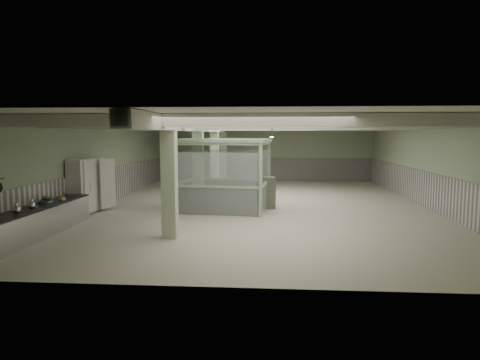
# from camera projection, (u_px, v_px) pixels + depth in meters

# --- Properties ---
(floor) EXTENTS (20.00, 20.00, 0.00)m
(floor) POSITION_uv_depth(u_px,v_px,m) (260.00, 205.00, 18.50)
(floor) COLOR beige
(floor) RESTS_ON ground
(ceiling) EXTENTS (14.00, 20.00, 0.02)m
(ceiling) POSITION_uv_depth(u_px,v_px,m) (260.00, 122.00, 18.11)
(ceiling) COLOR beige
(ceiling) RESTS_ON wall_back
(wall_back) EXTENTS (14.00, 0.02, 3.60)m
(wall_back) POSITION_uv_depth(u_px,v_px,m) (264.00, 153.00, 28.22)
(wall_back) COLOR #97A685
(wall_back) RESTS_ON floor
(wall_front) EXTENTS (14.00, 0.02, 3.60)m
(wall_front) POSITION_uv_depth(u_px,v_px,m) (246.00, 199.00, 8.39)
(wall_front) COLOR #97A685
(wall_front) RESTS_ON floor
(wall_left) EXTENTS (0.02, 20.00, 3.60)m
(wall_left) POSITION_uv_depth(u_px,v_px,m) (101.00, 163.00, 18.82)
(wall_left) COLOR #97A685
(wall_left) RESTS_ON floor
(wall_right) EXTENTS (0.02, 20.00, 3.60)m
(wall_right) POSITION_uv_depth(u_px,v_px,m) (428.00, 165.00, 17.79)
(wall_right) COLOR #97A685
(wall_right) RESTS_ON floor
(wainscot_left) EXTENTS (0.05, 19.90, 1.50)m
(wainscot_left) POSITION_uv_depth(u_px,v_px,m) (103.00, 187.00, 18.93)
(wainscot_left) COLOR silver
(wainscot_left) RESTS_ON floor
(wainscot_right) EXTENTS (0.05, 19.90, 1.50)m
(wainscot_right) POSITION_uv_depth(u_px,v_px,m) (426.00, 190.00, 17.91)
(wainscot_right) COLOR silver
(wainscot_right) RESTS_ON floor
(wainscot_back) EXTENTS (13.90, 0.05, 1.50)m
(wainscot_back) POSITION_uv_depth(u_px,v_px,m) (264.00, 169.00, 28.31)
(wainscot_back) COLOR silver
(wainscot_back) RESTS_ON floor
(girder) EXTENTS (0.45, 19.90, 0.40)m
(girder) POSITION_uv_depth(u_px,v_px,m) (202.00, 127.00, 18.32)
(girder) COLOR beige
(girder) RESTS_ON ceiling
(beam_a) EXTENTS (13.90, 0.35, 0.32)m
(beam_a) POSITION_uv_depth(u_px,v_px,m) (252.00, 120.00, 10.70)
(beam_a) COLOR beige
(beam_a) RESTS_ON ceiling
(beam_b) EXTENTS (13.90, 0.35, 0.32)m
(beam_b) POSITION_uv_depth(u_px,v_px,m) (256.00, 123.00, 13.18)
(beam_b) COLOR beige
(beam_b) RESTS_ON ceiling
(beam_c) EXTENTS (13.90, 0.35, 0.32)m
(beam_c) POSITION_uv_depth(u_px,v_px,m) (258.00, 125.00, 15.65)
(beam_c) COLOR beige
(beam_c) RESTS_ON ceiling
(beam_d) EXTENTS (13.90, 0.35, 0.32)m
(beam_d) POSITION_uv_depth(u_px,v_px,m) (260.00, 126.00, 18.13)
(beam_d) COLOR beige
(beam_d) RESTS_ON ceiling
(beam_e) EXTENTS (13.90, 0.35, 0.32)m
(beam_e) POSITION_uv_depth(u_px,v_px,m) (262.00, 127.00, 20.61)
(beam_e) COLOR beige
(beam_e) RESTS_ON ceiling
(beam_f) EXTENTS (13.90, 0.35, 0.32)m
(beam_f) POSITION_uv_depth(u_px,v_px,m) (263.00, 128.00, 23.09)
(beam_f) COLOR beige
(beam_f) RESTS_ON ceiling
(beam_g) EXTENTS (13.90, 0.35, 0.32)m
(beam_g) POSITION_uv_depth(u_px,v_px,m) (264.00, 128.00, 25.57)
(beam_g) COLOR beige
(beam_g) RESTS_ON ceiling
(column_a) EXTENTS (0.42, 0.42, 3.60)m
(column_a) POSITION_uv_depth(u_px,v_px,m) (169.00, 178.00, 12.54)
(column_a) COLOR #B4C9A2
(column_a) RESTS_ON floor
(column_b) EXTENTS (0.42, 0.42, 3.60)m
(column_b) POSITION_uv_depth(u_px,v_px,m) (198.00, 165.00, 17.50)
(column_b) COLOR #B4C9A2
(column_b) RESTS_ON floor
(column_c) EXTENTS (0.42, 0.42, 3.60)m
(column_c) POSITION_uv_depth(u_px,v_px,m) (215.00, 158.00, 22.46)
(column_c) COLOR #B4C9A2
(column_c) RESTS_ON floor
(column_d) EXTENTS (0.42, 0.42, 3.60)m
(column_d) POSITION_uv_depth(u_px,v_px,m) (223.00, 155.00, 26.42)
(column_d) COLOR #B4C9A2
(column_d) RESTS_ON floor
(pendant_front) EXTENTS (0.44, 0.44, 0.22)m
(pendant_front) POSITION_uv_depth(u_px,v_px,m) (272.00, 135.00, 13.18)
(pendant_front) COLOR #304030
(pendant_front) RESTS_ON ceiling
(pendant_mid) EXTENTS (0.44, 0.44, 0.22)m
(pendant_mid) POSITION_uv_depth(u_px,v_px,m) (272.00, 135.00, 18.63)
(pendant_mid) COLOR #304030
(pendant_mid) RESTS_ON ceiling
(pendant_back) EXTENTS (0.44, 0.44, 0.22)m
(pendant_back) POSITION_uv_depth(u_px,v_px,m) (272.00, 134.00, 23.59)
(pendant_back) COLOR #304030
(pendant_back) RESTS_ON ceiling
(prep_counter) EXTENTS (0.91, 5.21, 0.91)m
(prep_counter) POSITION_uv_depth(u_px,v_px,m) (39.00, 221.00, 12.94)
(prep_counter) COLOR #BCBBC0
(prep_counter) RESTS_ON floor
(pitcher_near) EXTENTS (0.28, 0.30, 0.30)m
(pitcher_near) POSITION_uv_depth(u_px,v_px,m) (32.00, 205.00, 12.32)
(pitcher_near) COLOR #BCBBC0
(pitcher_near) RESTS_ON prep_counter
(pitcher_far) EXTENTS (0.23, 0.27, 0.32)m
(pitcher_far) POSITION_uv_depth(u_px,v_px,m) (16.00, 209.00, 11.61)
(pitcher_far) COLOR #BCBBC0
(pitcher_far) RESTS_ON prep_counter
(veg_colander) EXTENTS (0.58, 0.58, 0.21)m
(veg_colander) POSITION_uv_depth(u_px,v_px,m) (45.00, 200.00, 13.45)
(veg_colander) COLOR #434449
(veg_colander) RESTS_ON prep_counter
(orange_bowl) EXTENTS (0.30, 0.30, 0.08)m
(orange_bowl) POSITION_uv_depth(u_px,v_px,m) (62.00, 199.00, 14.12)
(orange_bowl) COLOR #B2B2B7
(orange_bowl) RESTS_ON prep_counter
(walkin_cooler) EXTENTS (0.88, 2.27, 2.08)m
(walkin_cooler) POSITION_uv_depth(u_px,v_px,m) (88.00, 187.00, 16.58)
(walkin_cooler) COLOR silver
(walkin_cooler) RESTS_ON floor
(guard_booth) EXTENTS (3.85, 3.36, 2.88)m
(guard_booth) POSITION_uv_depth(u_px,v_px,m) (224.00, 163.00, 17.35)
(guard_booth) COLOR #98B490
(guard_booth) RESTS_ON floor
(filing_cabinet) EXTENTS (0.58, 0.70, 1.30)m
(filing_cabinet) POSITION_uv_depth(u_px,v_px,m) (269.00, 193.00, 17.78)
(filing_cabinet) COLOR #5E6252
(filing_cabinet) RESTS_ON floor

